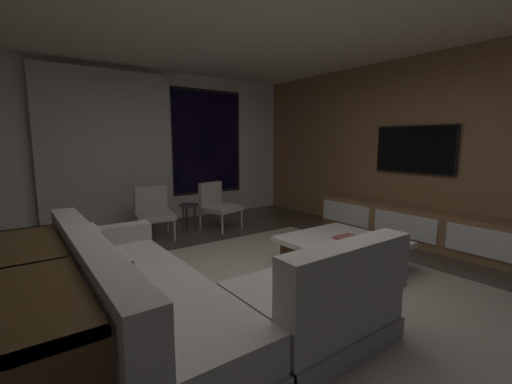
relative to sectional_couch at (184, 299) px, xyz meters
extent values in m
plane|color=#473D33|center=(0.92, 0.18, -0.29)|extent=(9.20, 9.20, 0.00)
cube|color=silver|center=(0.92, 3.84, 1.06)|extent=(6.60, 0.12, 2.70)
cube|color=black|center=(2.22, 3.78, 1.16)|extent=(1.52, 0.02, 2.02)
cube|color=black|center=(2.22, 3.76, 1.16)|extent=(1.40, 0.03, 1.90)
cube|color=beige|center=(0.37, 3.66, 1.01)|extent=(2.10, 0.12, 2.60)
cube|color=#8E6642|center=(3.98, 0.18, 1.06)|extent=(0.12, 7.80, 2.70)
cube|color=#ADA391|center=(1.27, 0.08, -0.28)|extent=(3.20, 3.80, 0.01)
cube|color=gray|center=(-0.24, 0.23, -0.20)|extent=(0.90, 2.50, 0.18)
cube|color=#B2ADA3|center=(-0.24, 0.23, 0.01)|extent=(0.86, 2.42, 0.24)
cube|color=#B2ADA3|center=(-0.59, 0.23, 0.33)|extent=(0.20, 2.50, 0.40)
cube|color=#B2ADA3|center=(-0.24, 1.38, 0.22)|extent=(0.90, 0.20, 0.18)
cube|color=gray|center=(0.74, -0.57, -0.20)|extent=(1.10, 0.90, 0.18)
cube|color=#B2ADA3|center=(0.74, -0.57, 0.01)|extent=(1.07, 0.86, 0.24)
cube|color=#B2ADA3|center=(0.74, -0.92, 0.33)|extent=(1.10, 0.20, 0.40)
cube|color=beige|center=(-0.47, 0.78, 0.29)|extent=(0.10, 0.36, 0.36)
cube|color=#B2A893|center=(-0.47, -0.07, 0.29)|extent=(0.10, 0.36, 0.36)
cube|color=#483219|center=(2.03, 0.20, -0.14)|extent=(1.00, 1.00, 0.30)
cube|color=white|center=(2.03, 0.20, 0.04)|extent=(1.16, 1.16, 0.06)
cube|color=#C637A5|center=(1.96, 0.05, 0.08)|extent=(0.25, 0.16, 0.02)
cube|color=#524982|center=(1.98, 0.04, 0.10)|extent=(0.26, 0.16, 0.02)
cube|color=brown|center=(1.97, 0.07, 0.13)|extent=(0.27, 0.20, 0.03)
cylinder|color=#B2ADA0|center=(2.14, 2.42, -0.11)|extent=(0.04, 0.04, 0.36)
cylinder|color=#B2ADA0|center=(1.67, 2.29, -0.11)|extent=(0.04, 0.04, 0.36)
cylinder|color=#B2ADA0|center=(1.99, 2.90, -0.11)|extent=(0.04, 0.04, 0.36)
cylinder|color=#B2ADA0|center=(1.53, 2.77, -0.11)|extent=(0.04, 0.04, 0.36)
cube|color=#B2ADA3|center=(1.83, 2.59, 0.07)|extent=(0.68, 0.69, 0.08)
cube|color=#B2ADA3|center=(1.77, 2.82, 0.30)|extent=(0.49, 0.21, 0.38)
cylinder|color=#B2ADA0|center=(0.92, 2.39, -0.11)|extent=(0.04, 0.04, 0.36)
cylinder|color=#B2ADA0|center=(0.45, 2.47, -0.11)|extent=(0.04, 0.04, 0.36)
cylinder|color=#B2ADA0|center=(1.01, 2.88, -0.11)|extent=(0.04, 0.04, 0.36)
cylinder|color=#B2ADA0|center=(0.53, 2.96, -0.11)|extent=(0.04, 0.04, 0.36)
cube|color=#B2ADA3|center=(0.73, 2.67, 0.07)|extent=(0.63, 0.64, 0.08)
cube|color=#B2ADA3|center=(0.77, 2.91, 0.30)|extent=(0.49, 0.16, 0.38)
cylinder|color=#333338|center=(1.22, 2.73, -0.06)|extent=(0.03, 0.03, 0.46)
cylinder|color=#333338|center=(1.42, 2.73, -0.06)|extent=(0.03, 0.03, 0.46)
cylinder|color=#333338|center=(1.32, 2.83, -0.06)|extent=(0.03, 0.03, 0.46)
cylinder|color=#333338|center=(1.32, 2.73, 0.16)|extent=(0.32, 0.32, 0.02)
cube|color=#8E6642|center=(3.70, 0.28, -0.03)|extent=(0.44, 3.10, 0.52)
cube|color=white|center=(3.47, -0.76, 0.00)|extent=(0.02, 0.93, 0.33)
cube|color=white|center=(3.47, 0.28, 0.00)|extent=(0.02, 0.93, 0.33)
cube|color=white|center=(3.47, 1.33, 0.00)|extent=(0.02, 0.93, 0.33)
cube|color=#39281A|center=(3.66, -0.57, -0.17)|extent=(0.33, 0.68, 0.19)
cube|color=#68A8C5|center=(3.66, -0.83, -0.19)|extent=(0.03, 0.04, 0.15)
cube|color=#CB4E93|center=(3.66, -0.66, -0.19)|extent=(0.03, 0.04, 0.14)
cube|color=#588DA5|center=(3.66, -0.48, -0.19)|extent=(0.03, 0.04, 0.14)
cube|color=#9952A7|center=(3.66, -0.31, -0.17)|extent=(0.03, 0.04, 0.19)
cube|color=black|center=(3.87, 0.43, 1.06)|extent=(0.04, 1.21, 0.70)
cube|color=black|center=(3.87, 0.43, 1.06)|extent=(0.05, 1.17, 0.66)
cube|color=#483219|center=(-0.91, 0.13, 0.43)|extent=(0.40, 2.10, 0.04)
cube|color=#483219|center=(-0.91, 0.13, -0.15)|extent=(0.38, 2.04, 0.03)
cube|color=#483219|center=(-0.91, 1.16, 0.08)|extent=(0.40, 0.04, 0.74)
cube|color=#483219|center=(-0.91, 0.13, 0.08)|extent=(0.38, 0.03, 0.74)
cube|color=silver|center=(-0.91, -0.34, -0.01)|extent=(0.18, 0.04, 0.24)
cube|color=silver|center=(-0.91, -0.15, -0.01)|extent=(0.18, 0.04, 0.25)
cube|color=silver|center=(-0.91, 0.04, -0.02)|extent=(0.18, 0.04, 0.23)
cube|color=silver|center=(-0.90, 0.22, -0.02)|extent=(0.18, 0.04, 0.23)
cube|color=silver|center=(-0.92, 0.41, -0.01)|extent=(0.18, 0.04, 0.24)
cube|color=white|center=(-0.91, 0.60, -0.03)|extent=(0.18, 0.04, 0.22)
cube|color=silver|center=(-0.91, 0.79, -0.02)|extent=(0.18, 0.04, 0.24)
cube|color=silver|center=(-0.91, 0.98, -0.02)|extent=(0.18, 0.04, 0.24)
camera|label=1|loc=(-0.99, -2.27, 1.18)|focal=23.92mm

